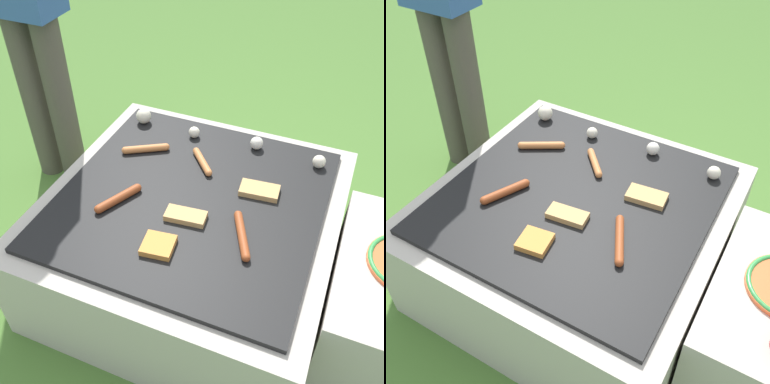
% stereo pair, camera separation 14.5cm
% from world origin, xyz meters
% --- Properties ---
extents(ground_plane, '(14.00, 14.00, 0.00)m').
position_xyz_m(ground_plane, '(0.00, 0.00, 0.00)').
color(ground_plane, '#47702D').
extents(grill, '(0.95, 0.95, 0.39)m').
position_xyz_m(grill, '(0.00, 0.00, 0.20)').
color(grill, '#B2AA9E').
rests_on(grill, ground_plane).
extents(sausage_front_center, '(0.09, 0.16, 0.03)m').
position_xyz_m(sausage_front_center, '(-0.21, -0.11, 0.41)').
color(sausage_front_center, '#93421E').
rests_on(sausage_front_center, grill).
extents(sausage_front_right, '(0.15, 0.10, 0.03)m').
position_xyz_m(sausage_front_right, '(-0.25, 0.16, 0.41)').
color(sausage_front_right, '#C6753D').
rests_on(sausage_front_right, grill).
extents(sausage_mid_right, '(0.10, 0.18, 0.03)m').
position_xyz_m(sausage_mid_right, '(0.21, -0.11, 0.41)').
color(sausage_mid_right, '#93421E').
rests_on(sausage_mid_right, grill).
extents(sausage_back_center, '(0.11, 0.12, 0.02)m').
position_xyz_m(sausage_back_center, '(-0.03, 0.17, 0.41)').
color(sausage_back_center, '#C6753D').
rests_on(sausage_back_center, grill).
extents(bread_slice_left, '(0.13, 0.07, 0.02)m').
position_xyz_m(bread_slice_left, '(0.02, -0.10, 0.40)').
color(bread_slice_left, tan).
rests_on(bread_slice_left, grill).
extents(bread_slice_right, '(0.10, 0.10, 0.02)m').
position_xyz_m(bread_slice_right, '(-0.01, -0.24, 0.40)').
color(bread_slice_right, '#D18438').
rests_on(bread_slice_right, grill).
extents(bread_slice_center, '(0.13, 0.08, 0.02)m').
position_xyz_m(bread_slice_center, '(0.20, 0.10, 0.40)').
color(bread_slice_center, tan).
rests_on(bread_slice_center, grill).
extents(mushroom_row, '(0.75, 0.07, 0.06)m').
position_xyz_m(mushroom_row, '(-0.07, 0.33, 0.42)').
color(mushroom_row, beige).
rests_on(mushroom_row, grill).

